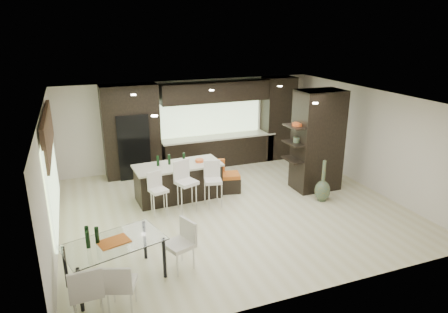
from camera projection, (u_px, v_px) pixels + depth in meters
name	position (u px, v px, depth m)	size (l,w,h in m)	color
ground	(233.00, 208.00, 9.82)	(8.00, 8.00, 0.00)	beige
back_wall	(191.00, 123.00, 12.50)	(8.00, 0.02, 2.70)	silver
left_wall	(50.00, 178.00, 8.04)	(0.02, 7.00, 2.70)	silver
right_wall	(370.00, 139.00, 10.76)	(0.02, 7.00, 2.70)	silver
ceiling	(234.00, 99.00, 8.98)	(8.00, 7.00, 0.02)	white
window_left	(52.00, 175.00, 8.23)	(0.04, 3.20, 1.90)	#B2D199
window_back	(209.00, 116.00, 12.61)	(3.40, 0.04, 1.20)	#B2D199
stone_accent	(48.00, 132.00, 7.96)	(0.08, 3.00, 0.80)	brown
ceiling_spots	(229.00, 98.00, 9.20)	(4.00, 3.00, 0.02)	white
back_cabinetry	(209.00, 124.00, 12.38)	(6.80, 0.68, 2.70)	black
refrigerator	(133.00, 145.00, 11.65)	(0.90, 0.68, 1.90)	black
partition_column	(318.00, 141.00, 10.64)	(1.20, 0.80, 2.70)	black
kitchen_island	(178.00, 181.00, 10.26)	(2.20, 0.94, 0.92)	black
stool_left	(159.00, 198.00, 9.37)	(0.37, 0.37, 0.84)	silver
stool_mid	(187.00, 191.00, 9.54)	(0.44, 0.44, 1.00)	silver
stool_right	(213.00, 189.00, 9.80)	(0.41, 0.41, 0.92)	silver
bench	(215.00, 183.00, 10.69)	(1.31, 0.50, 0.50)	black
floor_vase	(323.00, 181.00, 10.08)	(0.40, 0.40, 1.08)	#49593F
dining_table	(116.00, 262.00, 6.88)	(1.64, 0.92, 0.79)	white
chair_near	(121.00, 287.00, 6.20)	(0.44, 0.44, 0.82)	silver
chair_far	(87.00, 293.00, 6.00)	(0.49, 0.49, 0.90)	silver
chair_end	(179.00, 248.00, 7.26)	(0.47, 0.47, 0.86)	silver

